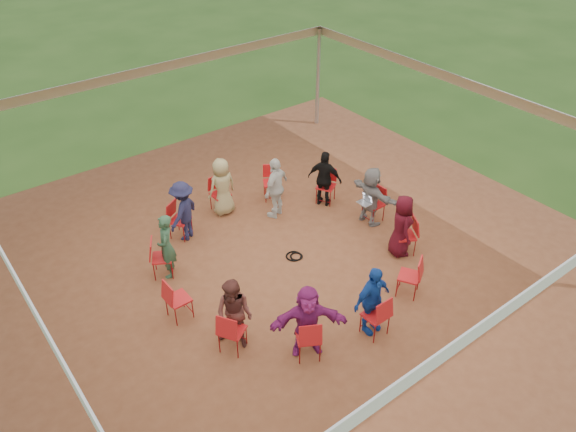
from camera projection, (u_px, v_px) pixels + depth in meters
ground at (287, 263)px, 12.16m from camera, size 80.00×80.00×0.00m
dirt_patch at (287, 263)px, 12.16m from camera, size 13.00×13.00×0.00m
tent at (287, 168)px, 10.81m from camera, size 10.33×10.33×3.00m
chair_0 at (374, 204)px, 13.24m from camera, size 0.45×0.43×0.90m
chair_1 at (326, 186)px, 13.90m from camera, size 0.59×0.59×0.90m
chair_2 at (272, 183)px, 14.03m from camera, size 0.58×0.59×0.90m
chair_3 at (220, 195)px, 13.59m from camera, size 0.43×0.45×0.90m
chair_4 at (180, 220)px, 12.70m from camera, size 0.59×0.59×0.90m
chair_5 at (162, 258)px, 11.60m from camera, size 0.59×0.58×0.90m
chair_6 at (178, 299)px, 10.58m from camera, size 0.45×0.43×0.90m
chair_7 at (232, 331)px, 9.91m from camera, size 0.59×0.59×0.90m
chair_8 at (308, 337)px, 9.79m from camera, size 0.58×0.59×0.90m
chair_9 at (375, 315)px, 10.23m from camera, size 0.43×0.45×0.90m
chair_10 at (409, 276)px, 11.12m from camera, size 0.59×0.59×0.90m
chair_11 at (405, 236)px, 12.22m from camera, size 0.59×0.58×0.90m
person_seated_0 at (371, 196)px, 13.02m from camera, size 0.53×1.36×1.46m
person_seated_1 at (325, 179)px, 13.65m from camera, size 0.81×0.96×1.46m
person_seated_2 at (222, 187)px, 13.35m from camera, size 0.72×0.41×1.46m
person_seated_3 at (183, 211)px, 12.50m from camera, size 1.05×0.88×1.46m
person_seated_4 at (166, 246)px, 11.45m from camera, size 0.56×0.63×1.46m
person_seated_5 at (234, 314)px, 9.84m from camera, size 0.71×0.82×1.46m
person_seated_6 at (307, 321)px, 9.72m from camera, size 1.43×1.10×1.46m
person_seated_7 at (372, 300)px, 10.14m from camera, size 0.86×0.45×1.46m
person_seated_8 at (401, 226)px, 12.04m from camera, size 0.69×0.82×1.46m
standing_person at (276, 188)px, 13.23m from camera, size 1.02×0.78×1.55m
cable_coil at (295, 256)px, 12.32m from camera, size 0.38×0.38×0.03m
laptop at (366, 200)px, 12.96m from camera, size 0.25×0.32×0.22m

